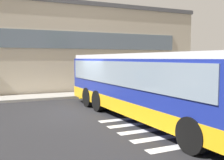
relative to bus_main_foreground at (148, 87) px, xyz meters
name	(u,v)px	position (x,y,z in m)	size (l,w,h in m)	color
ground_plane	(85,111)	(-1.80, 2.77, -1.34)	(80.00, 90.00, 0.02)	#232326
bay_paint_stripes	(173,127)	(0.20, -1.43, -1.33)	(4.40, 3.96, 0.01)	silver
terminal_building	(37,50)	(-2.49, 14.42, 1.95)	(24.81, 13.80, 6.59)	beige
boarding_curb	(63,96)	(-1.80, 7.57, -1.26)	(27.01, 2.00, 0.15)	#9E9B93
bus_main_foreground	(148,87)	(0.00, 0.00, 0.00)	(3.17, 11.46, 2.70)	navy
safety_bollard_yellow	(80,92)	(-0.97, 6.37, -0.88)	(0.18, 0.18, 0.90)	yellow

